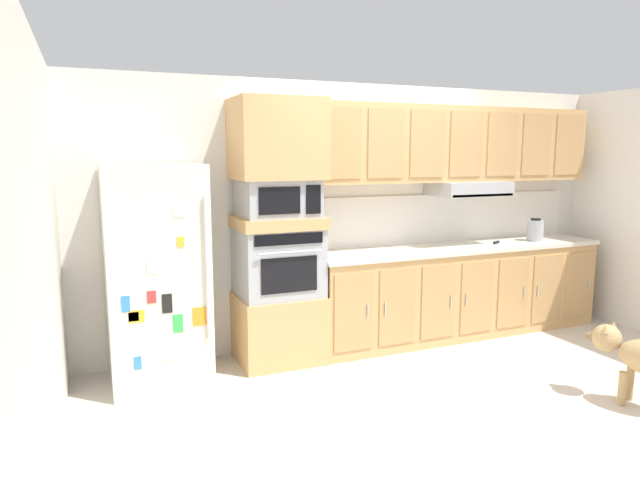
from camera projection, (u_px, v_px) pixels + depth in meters
The scene contains 15 objects.
ground_plane at pixel (419, 372), 4.74m from camera, with size 9.60×9.60×0.00m, color beige.
back_kitchen_wall at pixel (361, 213), 5.56m from camera, with size 6.20×0.12×2.50m, color silver.
side_panel_left at pixel (41, 249), 3.48m from camera, with size 0.12×7.10×2.50m, color silver.
refrigerator at pixel (156, 275), 4.45m from camera, with size 0.76×0.73×1.76m.
oven_base_cabinet at pixel (279, 327), 5.00m from camera, with size 0.74×0.62×0.60m, color tan.
built_in_oven at pixel (278, 262), 4.90m from camera, with size 0.70×0.62×0.60m.
appliance_mid_shelf at pixel (278, 222), 4.85m from camera, with size 0.74×0.62×0.10m, color tan.
microwave at pixel (278, 198), 4.82m from camera, with size 0.64×0.54×0.32m.
appliance_upper_cabinet at pixel (277, 139), 4.74m from camera, with size 0.74×0.62×0.68m, color tan.
lower_cabinet_run at pixel (458, 292), 5.71m from camera, with size 3.12×0.63×0.88m.
countertop_slab at pixel (459, 247), 5.64m from camera, with size 3.16×0.64×0.04m, color silver.
backsplash_panel at pixel (444, 218), 5.86m from camera, with size 3.16×0.02×0.50m, color white.
upper_cabinet_with_hood at pixel (456, 147), 5.60m from camera, with size 3.12×0.48×0.88m.
screwdriver at pixel (497, 242), 5.75m from camera, with size 0.16×0.16×0.03m.
electric_kettle at pixel (535, 230), 5.93m from camera, with size 0.17×0.17×0.24m.
Camera 1 is at (-2.52, -3.84, 1.84)m, focal length 31.37 mm.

